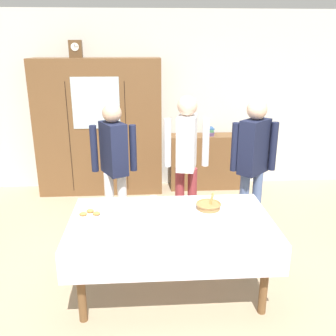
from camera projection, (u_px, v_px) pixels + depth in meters
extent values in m
plane|color=tan|center=(169.00, 275.00, 3.77)|extent=(12.00, 12.00, 0.00)
cube|color=silver|center=(158.00, 102.00, 5.84)|extent=(6.40, 0.10, 2.70)
cylinder|color=brown|center=(81.00, 285.00, 3.05)|extent=(0.07, 0.07, 0.70)
cylinder|color=brown|center=(265.00, 278.00, 3.14)|extent=(0.07, 0.07, 0.70)
cylinder|color=brown|center=(93.00, 238.00, 3.79)|extent=(0.07, 0.07, 0.70)
cylinder|color=brown|center=(241.00, 233.00, 3.88)|extent=(0.07, 0.07, 0.70)
cube|color=silver|center=(171.00, 221.00, 3.35)|extent=(1.81, 1.06, 0.03)
cube|color=silver|center=(176.00, 267.00, 2.89)|extent=(1.81, 0.01, 0.24)
cube|color=brown|center=(99.00, 128.00, 5.62)|extent=(1.86, 0.45, 2.02)
cube|color=silver|center=(96.00, 103.00, 5.27)|extent=(0.67, 0.01, 0.73)
cube|color=black|center=(70.00, 138.00, 5.41)|extent=(0.01, 0.01, 1.62)
cube|color=black|center=(126.00, 138.00, 5.46)|extent=(0.01, 0.01, 1.62)
cube|color=brown|center=(76.00, 49.00, 5.24)|extent=(0.18, 0.10, 0.24)
cylinder|color=white|center=(75.00, 47.00, 5.18)|extent=(0.11, 0.01, 0.11)
cube|color=black|center=(75.00, 46.00, 5.17)|extent=(0.00, 0.00, 0.04)
cube|color=black|center=(76.00, 47.00, 5.17)|extent=(0.05, 0.00, 0.00)
cube|color=brown|center=(208.00, 161.00, 5.95)|extent=(1.20, 0.35, 0.86)
cube|color=#664C7A|center=(209.00, 134.00, 5.81)|extent=(0.13, 0.18, 0.03)
cube|color=#664C7A|center=(209.00, 132.00, 5.80)|extent=(0.14, 0.21, 0.03)
cube|color=#3D754C|center=(209.00, 130.00, 5.79)|extent=(0.16, 0.21, 0.04)
cube|color=#2D5184|center=(209.00, 128.00, 5.78)|extent=(0.14, 0.17, 0.02)
cylinder|color=white|center=(151.00, 214.00, 3.44)|extent=(0.13, 0.13, 0.01)
cylinder|color=white|center=(151.00, 211.00, 3.43)|extent=(0.08, 0.08, 0.05)
torus|color=white|center=(155.00, 210.00, 3.43)|extent=(0.04, 0.01, 0.04)
cylinder|color=white|center=(140.00, 238.00, 3.01)|extent=(0.13, 0.13, 0.01)
cylinder|color=white|center=(140.00, 235.00, 3.00)|extent=(0.08, 0.08, 0.05)
torus|color=white|center=(145.00, 234.00, 3.01)|extent=(0.04, 0.01, 0.04)
cylinder|color=#47230F|center=(140.00, 232.00, 3.00)|extent=(0.06, 0.06, 0.01)
cylinder|color=white|center=(154.00, 202.00, 3.69)|extent=(0.13, 0.13, 0.01)
cylinder|color=white|center=(154.00, 199.00, 3.68)|extent=(0.08, 0.08, 0.05)
torus|color=white|center=(157.00, 199.00, 3.68)|extent=(0.04, 0.01, 0.04)
cylinder|color=white|center=(225.00, 220.00, 3.31)|extent=(0.13, 0.13, 0.01)
cylinder|color=white|center=(226.00, 217.00, 3.30)|extent=(0.08, 0.08, 0.05)
torus|color=white|center=(230.00, 217.00, 3.30)|extent=(0.04, 0.01, 0.04)
cylinder|color=#47230F|center=(226.00, 215.00, 3.30)|extent=(0.06, 0.06, 0.01)
cylinder|color=white|center=(111.00, 226.00, 3.21)|extent=(0.13, 0.13, 0.01)
cylinder|color=white|center=(111.00, 223.00, 3.20)|extent=(0.08, 0.08, 0.05)
torus|color=white|center=(116.00, 222.00, 3.20)|extent=(0.04, 0.01, 0.04)
cylinder|color=#47230F|center=(111.00, 220.00, 3.19)|extent=(0.06, 0.06, 0.01)
cylinder|color=#9E7542|center=(209.00, 206.00, 3.54)|extent=(0.22, 0.22, 0.05)
torus|color=#9E7542|center=(209.00, 204.00, 3.54)|extent=(0.24, 0.24, 0.02)
cylinder|color=tan|center=(212.00, 200.00, 3.51)|extent=(0.04, 0.03, 0.12)
cylinder|color=tan|center=(212.00, 199.00, 3.52)|extent=(0.04, 0.04, 0.12)
cylinder|color=tan|center=(211.00, 198.00, 3.54)|extent=(0.04, 0.03, 0.12)
cylinder|color=white|center=(90.00, 216.00, 3.39)|extent=(0.28, 0.28, 0.01)
ellipsoid|color=#BC7F3D|center=(96.00, 213.00, 3.39)|extent=(0.07, 0.05, 0.04)
ellipsoid|color=#BC7F3D|center=(90.00, 211.00, 3.44)|extent=(0.07, 0.05, 0.04)
ellipsoid|color=#BC7F3D|center=(83.00, 214.00, 3.38)|extent=(0.07, 0.05, 0.04)
cube|color=silver|center=(244.00, 204.00, 3.65)|extent=(0.10, 0.01, 0.00)
ellipsoid|color=silver|center=(249.00, 204.00, 3.66)|extent=(0.03, 0.02, 0.01)
cube|color=silver|center=(186.00, 220.00, 3.33)|extent=(0.10, 0.01, 0.00)
ellipsoid|color=silver|center=(193.00, 219.00, 3.33)|extent=(0.03, 0.02, 0.01)
cylinder|color=#933338|center=(180.00, 201.00, 4.50)|extent=(0.11, 0.11, 0.83)
cylinder|color=#933338|center=(192.00, 201.00, 4.51)|extent=(0.11, 0.11, 0.83)
cube|color=silver|center=(187.00, 143.00, 4.28)|extent=(0.28, 0.40, 0.62)
sphere|color=#DBB293|center=(187.00, 106.00, 4.14)|extent=(0.22, 0.22, 0.22)
cylinder|color=silver|center=(168.00, 143.00, 4.26)|extent=(0.08, 0.08, 0.56)
cylinder|color=silver|center=(206.00, 142.00, 4.29)|extent=(0.08, 0.08, 0.56)
cylinder|color=slate|center=(243.00, 205.00, 4.40)|extent=(0.11, 0.11, 0.82)
cylinder|color=slate|center=(256.00, 205.00, 4.41)|extent=(0.11, 0.11, 0.82)
cube|color=#191E38|center=(254.00, 147.00, 4.17)|extent=(0.40, 0.39, 0.61)
sphere|color=#DBB293|center=(257.00, 110.00, 4.04)|extent=(0.22, 0.22, 0.22)
cylinder|color=#191E38|center=(235.00, 147.00, 4.16)|extent=(0.08, 0.08, 0.55)
cylinder|color=#191E38|center=(273.00, 146.00, 4.19)|extent=(0.08, 0.08, 0.55)
cylinder|color=silver|center=(110.00, 205.00, 4.45)|extent=(0.11, 0.11, 0.79)
cylinder|color=silver|center=(123.00, 204.00, 4.46)|extent=(0.11, 0.11, 0.79)
cube|color=#191E38|center=(114.00, 148.00, 4.23)|extent=(0.34, 0.41, 0.59)
sphere|color=tan|center=(112.00, 113.00, 4.10)|extent=(0.21, 0.21, 0.21)
cylinder|color=#191E38|center=(94.00, 149.00, 4.22)|extent=(0.08, 0.08, 0.53)
cylinder|color=#191E38|center=(133.00, 148.00, 4.25)|extent=(0.08, 0.08, 0.53)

